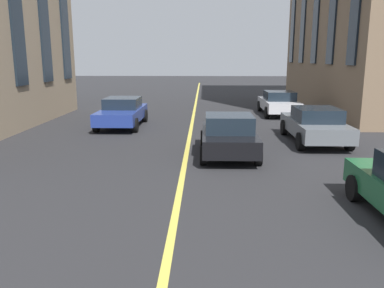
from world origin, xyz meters
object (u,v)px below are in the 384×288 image
object	(u,v)px
car_black_oncoming	(229,135)
car_white_parked_b	(279,103)
car_blue_mid	(122,112)
car_grey_trailing	(315,124)

from	to	relation	value
car_black_oncoming	car_white_parked_b	xyz separation A→B (m)	(9.80, -3.48, 0.00)
car_blue_mid	car_black_oncoming	bearing A→B (deg)	-139.79
car_grey_trailing	car_black_oncoming	xyz separation A→B (m)	(-2.22, 3.48, -0.00)
car_blue_mid	car_white_parked_b	world-z (taller)	same
car_blue_mid	car_white_parked_b	distance (m)	9.22
car_grey_trailing	car_white_parked_b	size ratio (longest dim) A/B	1.00
car_blue_mid	car_black_oncoming	xyz separation A→B (m)	(-5.59, -4.73, -0.00)
car_black_oncoming	car_white_parked_b	distance (m)	10.40
car_blue_mid	car_white_parked_b	xyz separation A→B (m)	(4.21, -8.20, 0.00)
car_white_parked_b	car_blue_mid	bearing A→B (deg)	117.17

